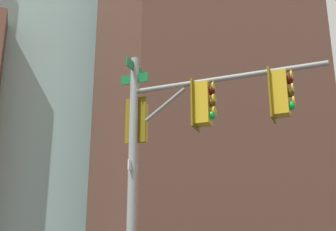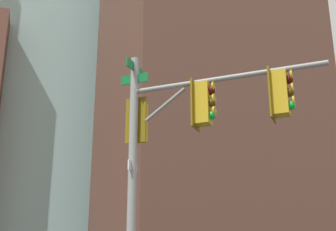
# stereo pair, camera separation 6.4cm
# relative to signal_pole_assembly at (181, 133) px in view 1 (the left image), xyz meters

# --- Properties ---
(signal_pole_assembly) EXTENTS (3.46, 3.93, 6.87)m
(signal_pole_assembly) POSITION_rel_signal_pole_assembly_xyz_m (0.00, 0.00, 0.00)
(signal_pole_assembly) COLOR gray
(signal_pole_assembly) RESTS_ON ground_plane
(building_glass_tower) EXTENTS (30.04, 33.28, 70.36)m
(building_glass_tower) POSITION_rel_signal_pole_assembly_xyz_m (57.62, -4.13, 30.39)
(building_glass_tower) COLOR #9EC6C1
(building_glass_tower) RESTS_ON ground_plane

